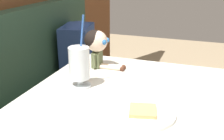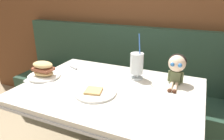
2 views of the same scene
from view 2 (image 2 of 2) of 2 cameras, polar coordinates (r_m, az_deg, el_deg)
name	(u,v)px [view 2 (image 2 of 2)]	position (r m, az deg, el deg)	size (l,w,h in m)	color
wood_panel_wall	(150,4)	(1.98, 10.45, 17.74)	(4.40, 0.08, 2.40)	brown
booth_bench	(137,100)	(2.00, 7.07, -8.37)	(2.60, 0.48, 1.00)	#233D2D
diner_table	(110,115)	(1.38, -0.54, -12.32)	(1.11, 0.81, 0.74)	silver
toast_plate	(95,92)	(1.22, -4.78, -6.18)	(0.25, 0.25, 0.03)	white
milkshake_glass	(137,65)	(1.39, 6.89, 1.46)	(0.10, 0.10, 0.32)	silver
sandwich_plate	(43,71)	(1.50, -18.55, -0.28)	(0.23, 0.23, 0.12)	white
butter_knife	(76,69)	(1.60, -10.00, 0.29)	(0.22, 0.12, 0.01)	silver
seated_doll	(177,65)	(1.36, 17.63, 1.37)	(0.11, 0.22, 0.20)	#5B6642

